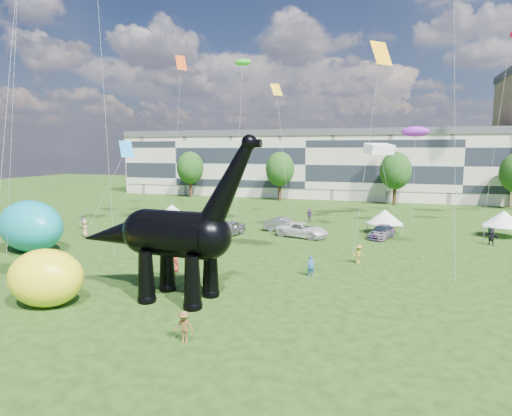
% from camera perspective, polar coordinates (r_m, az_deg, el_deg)
% --- Properties ---
extents(ground, '(220.00, 220.00, 0.00)m').
position_cam_1_polar(ground, '(25.51, -0.64, -13.82)').
color(ground, '#16330C').
rests_on(ground, ground).
extents(terrace_row, '(78.00, 11.00, 12.00)m').
position_cam_1_polar(terrace_row, '(85.97, 7.32, 5.55)').
color(terrace_row, beige).
rests_on(terrace_row, ground).
extents(tree_far_left, '(5.20, 5.20, 9.44)m').
position_cam_1_polar(tree_far_left, '(84.33, -8.77, 5.67)').
color(tree_far_left, '#382314').
rests_on(tree_far_left, ground).
extents(tree_mid_left, '(5.20, 5.20, 9.44)m').
position_cam_1_polar(tree_mid_left, '(78.03, 3.22, 5.58)').
color(tree_mid_left, '#382314').
rests_on(tree_mid_left, ground).
extents(tree_mid_right, '(5.20, 5.20, 9.44)m').
position_cam_1_polar(tree_mid_right, '(75.56, 18.13, 5.13)').
color(tree_mid_right, '#382314').
rests_on(tree_mid_right, ground).
extents(dinosaur_sculpture, '(13.03, 3.73, 10.65)m').
position_cam_1_polar(dinosaur_sculpture, '(27.34, -11.40, -3.69)').
color(dinosaur_sculpture, black).
rests_on(dinosaur_sculpture, ground).
extents(car_silver, '(2.77, 5.01, 1.61)m').
position_cam_1_polar(car_silver, '(46.69, -3.64, -2.77)').
color(car_silver, '#A2A2A6').
rests_on(car_silver, ground).
extents(car_grey, '(4.84, 1.83, 1.58)m').
position_cam_1_polar(car_grey, '(49.18, 3.85, -2.25)').
color(car_grey, slate).
rests_on(car_grey, ground).
extents(car_white, '(6.05, 3.84, 1.56)m').
position_cam_1_polar(car_white, '(46.31, 6.18, -2.93)').
color(car_white, silver).
rests_on(car_white, ground).
extents(car_dark, '(3.11, 5.03, 1.36)m').
position_cam_1_polar(car_dark, '(47.58, 16.42, -3.03)').
color(car_dark, '#595960').
rests_on(car_dark, ground).
extents(gazebo_near, '(5.13, 5.13, 2.72)m').
position_cam_1_polar(gazebo_near, '(49.91, 16.81, -1.12)').
color(gazebo_near, silver).
rests_on(gazebo_near, ground).
extents(gazebo_far, '(5.29, 5.29, 2.86)m').
position_cam_1_polar(gazebo_far, '(52.94, 30.13, -1.24)').
color(gazebo_far, white).
rests_on(gazebo_far, ground).
extents(gazebo_left, '(4.21, 4.21, 2.90)m').
position_cam_1_polar(gazebo_left, '(51.77, -11.15, -0.47)').
color(gazebo_left, silver).
rests_on(gazebo_left, ground).
extents(inflatable_teal, '(8.74, 6.96, 4.76)m').
position_cam_1_polar(inflatable_teal, '(44.53, -27.84, -2.15)').
color(inflatable_teal, '#0D919C').
rests_on(inflatable_teal, ground).
extents(inflatable_yellow, '(5.04, 4.16, 3.50)m').
position_cam_1_polar(inflatable_yellow, '(28.94, -26.19, -8.34)').
color(inflatable_yellow, '#FFF21A').
rests_on(inflatable_yellow, ground).
extents(visitors, '(46.25, 37.38, 1.89)m').
position_cam_1_polar(visitors, '(40.89, 1.45, -4.24)').
color(visitors, teal).
rests_on(visitors, ground).
extents(kites, '(56.80, 52.47, 29.16)m').
position_cam_1_polar(kites, '(41.00, 20.90, 22.05)').
color(kites, '#D7470E').
rests_on(kites, ground).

